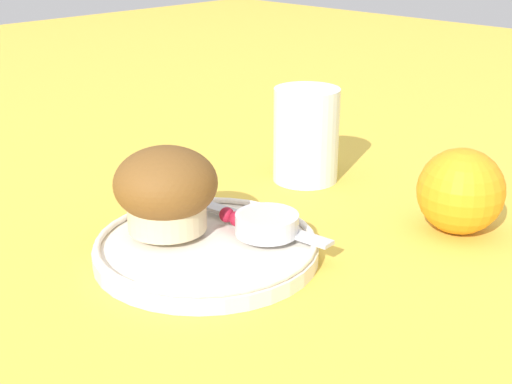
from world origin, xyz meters
TOP-DOWN VIEW (x-y plane):
  - ground_plane at (0.00, 0.00)m, footprint 3.00×3.00m
  - plate at (-0.01, 0.00)m, footprint 0.20×0.20m
  - muffin at (-0.05, -0.01)m, footprint 0.10×0.10m
  - cream_ramekin at (0.03, 0.05)m, footprint 0.06×0.06m
  - berry_pair at (-0.01, 0.04)m, footprint 0.03×0.01m
  - butter_knife at (0.00, 0.05)m, footprint 0.17×0.03m
  - orange_fruit at (0.13, 0.21)m, footprint 0.08×0.08m
  - juice_glass at (-0.08, 0.22)m, footprint 0.08×0.08m

SIDE VIEW (x-z plane):
  - ground_plane at x=0.00m, z-range 0.00..0.00m
  - plate at x=-0.01m, z-range 0.00..0.02m
  - butter_knife at x=0.00m, z-range 0.02..0.02m
  - berry_pair at x=-0.01m, z-range 0.02..0.03m
  - cream_ramekin at x=0.03m, z-range 0.02..0.04m
  - orange_fruit at x=0.13m, z-range 0.00..0.08m
  - juice_glass at x=-0.08m, z-range 0.00..0.11m
  - muffin at x=-0.05m, z-range 0.02..0.10m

